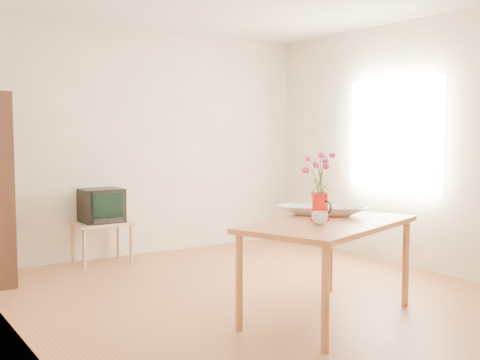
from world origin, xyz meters
TOP-DOWN VIEW (x-y plane):
  - room at (0.03, 0.00)m, footprint 4.50×4.50m
  - table at (0.10, -0.79)m, footprint 1.64×1.26m
  - tv_stand at (-0.70, 1.97)m, footprint 0.60×0.45m
  - pitcher at (0.08, -0.71)m, footprint 0.14×0.22m
  - flowers at (0.08, -0.71)m, footprint 0.25×0.25m
  - mug at (-0.04, -0.85)m, footprint 0.17×0.17m
  - bowl at (0.29, -0.49)m, footprint 0.67×0.67m
  - teacup_a at (0.25, -0.49)m, footprint 0.10×0.10m
  - teacup_b at (0.34, -0.47)m, footprint 0.09×0.09m
  - television at (-0.70, 1.98)m, footprint 0.43×0.40m

SIDE VIEW (x-z plane):
  - tv_stand at x=-0.70m, z-range 0.16..0.62m
  - television at x=-0.70m, z-range 0.46..0.83m
  - table at x=0.10m, z-range 0.30..1.05m
  - mug at x=-0.04m, z-range 0.75..0.85m
  - pitcher at x=0.08m, z-range 0.74..0.96m
  - teacup_b at x=0.34m, z-range 0.90..0.96m
  - teacup_a at x=0.25m, z-range 0.90..0.96m
  - bowl at x=0.29m, z-range 0.75..1.20m
  - flowers at x=0.08m, z-range 0.96..1.31m
  - room at x=0.03m, z-range -0.95..3.55m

